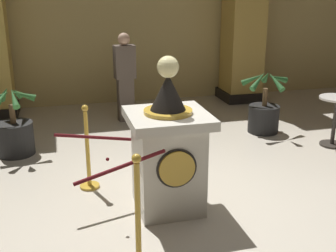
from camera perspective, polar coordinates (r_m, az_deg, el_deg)
ground_plane at (r=5.08m, az=2.49°, el=-9.55°), size 10.86×10.86×0.00m
back_wall at (r=9.02m, az=-6.30°, el=15.17°), size 10.86×0.16×3.81m
pedestal_clock at (r=4.62m, az=0.01°, el=-3.43°), size 0.85×0.85×1.69m
stanchion_near at (r=5.28m, az=-10.50°, el=-4.36°), size 0.24×0.24×1.04m
stanchion_far at (r=3.77m, az=-3.96°, el=-13.57°), size 0.24×0.24×1.08m
velvet_rope at (r=4.34m, az=-8.05°, el=-3.29°), size 1.01×1.04×0.22m
column_right at (r=9.21m, az=10.02°, el=14.52°), size 0.86×0.86×3.66m
potted_palm_left at (r=6.61m, az=-19.61°, el=-0.85°), size 0.70×0.65×1.04m
potted_palm_right at (r=7.35m, az=12.54°, el=1.70°), size 0.79×0.76×1.07m
bystander_guest at (r=7.74m, az=-5.70°, el=6.65°), size 0.38×0.26×1.57m
cafe_table at (r=6.99m, az=21.23°, el=1.35°), size 0.52×0.52×0.77m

